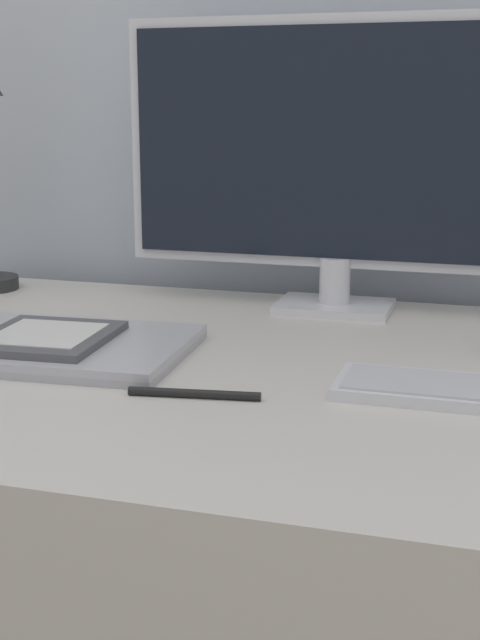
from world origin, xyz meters
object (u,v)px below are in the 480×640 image
(monitor, at_px, (338,155))
(pen, at_px, (193,395))
(keyboard, at_px, (468,392))
(laptop, at_px, (47,345))
(ereader, at_px, (46,337))

(monitor, bearing_deg, pen, -98.26)
(keyboard, relative_size, pen, 1.97)
(laptop, xyz_separation_m, pen, (0.22, -0.11, -0.00))
(keyboard, relative_size, laptop, 0.77)
(monitor, xyz_separation_m, pen, (-0.06, -0.42, -0.21))
(keyboard, height_order, pen, keyboard)
(monitor, bearing_deg, keyboard, -59.58)
(ereader, bearing_deg, pen, -24.28)
(monitor, relative_size, ereader, 3.57)
(pen, bearing_deg, keyboard, 17.20)
(keyboard, bearing_deg, pen, -162.80)
(monitor, distance_m, keyboard, 0.45)
(monitor, distance_m, ereader, 0.47)
(laptop, height_order, pen, laptop)
(laptop, xyz_separation_m, ereader, (0.01, -0.01, 0.01))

